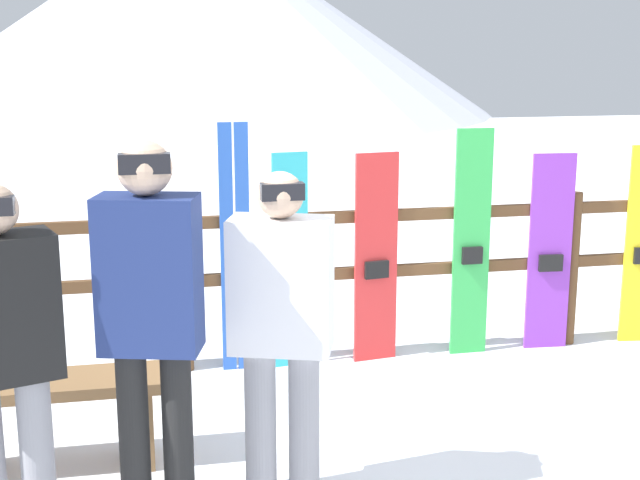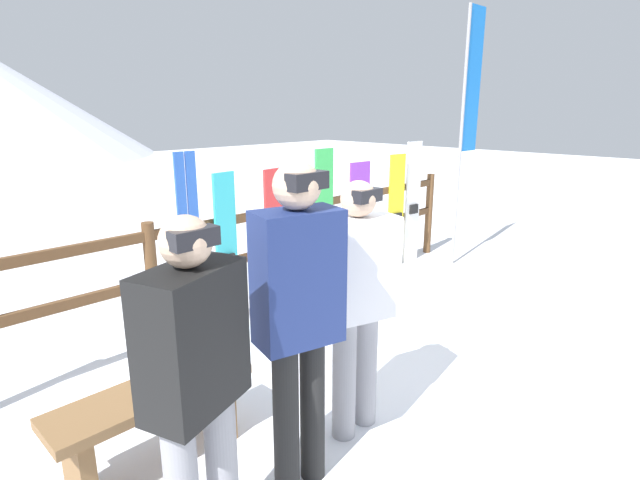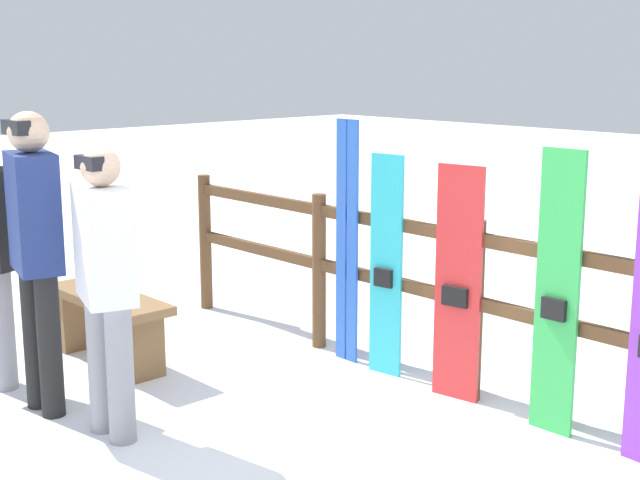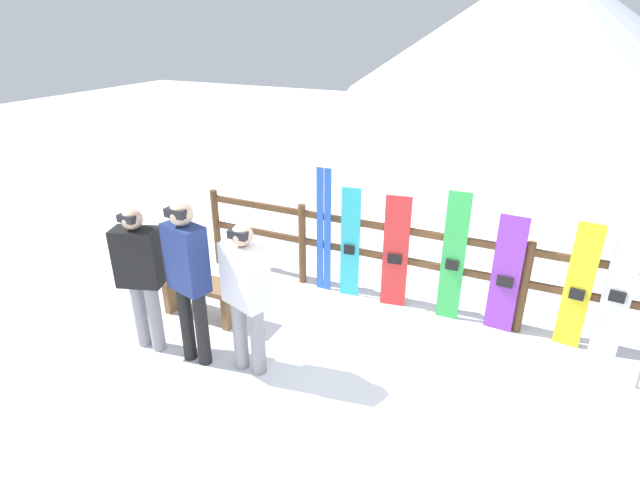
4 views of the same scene
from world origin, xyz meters
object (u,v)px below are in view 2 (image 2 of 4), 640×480
object	(u,v)px
person_navy	(298,308)
snowboard_white	(412,203)
snowboard_purple	(359,223)
bench	(154,411)
rental_flag	(468,106)
snowboard_yellow	(396,212)
ski_pair_blue	(191,250)
snowboard_red	(276,242)
person_white	(357,294)
snowboard_green	(324,223)
snowboard_cyan	(227,253)
person_black	(195,375)

from	to	relation	value
person_navy	snowboard_white	bearing A→B (deg)	26.65
snowboard_purple	snowboard_white	distance (m)	1.09
bench	rental_flag	bearing A→B (deg)	9.10
snowboard_white	snowboard_yellow	bearing A→B (deg)	-179.98
ski_pair_blue	snowboard_red	world-z (taller)	ski_pair_blue
person_white	snowboard_purple	size ratio (longest dim) A/B	1.14
person_white	snowboard_white	bearing A→B (deg)	29.11
snowboard_green	snowboard_purple	distance (m)	0.60
snowboard_cyan	snowboard_white	world-z (taller)	snowboard_white
bench	ski_pair_blue	bearing A→B (deg)	50.19
snowboard_yellow	rental_flag	xyz separation A→B (m)	(0.76, -0.48, 1.31)
bench	snowboard_red	distance (m)	2.39
person_black	snowboard_red	size ratio (longest dim) A/B	1.11
person_black	person_white	bearing A→B (deg)	6.31
snowboard_yellow	snowboard_white	distance (m)	0.37
bench	person_black	world-z (taller)	person_black
rental_flag	snowboard_red	bearing A→B (deg)	170.08
snowboard_cyan	snowboard_red	distance (m)	0.59
bench	person_white	distance (m)	1.34
person_black	snowboard_green	bearing A→B (deg)	34.92
person_navy	ski_pair_blue	world-z (taller)	person_navy
person_navy	snowboard_red	xyz separation A→B (m)	(1.53, 1.95, -0.32)
person_black	snowboard_yellow	size ratio (longest dim) A/B	1.11
person_navy	ski_pair_blue	xyz separation A→B (m)	(0.57, 1.96, -0.21)
bench	person_navy	world-z (taller)	person_navy
bench	person_black	bearing A→B (deg)	-100.83
snowboard_red	rental_flag	distance (m)	3.09
person_white	rental_flag	size ratio (longest dim) A/B	0.51
person_black	person_navy	distance (m)	0.62
snowboard_red	snowboard_white	size ratio (longest dim) A/B	0.91
snowboard_green	snowboard_white	bearing A→B (deg)	-0.00
person_white	snowboard_yellow	distance (m)	3.47
ski_pair_blue	snowboard_cyan	distance (m)	0.38
person_black	snowboard_yellow	xyz separation A→B (m)	(4.14, 1.97, -0.21)
snowboard_cyan	snowboard_yellow	world-z (taller)	snowboard_cyan
ski_pair_blue	person_navy	bearing A→B (deg)	-106.18
snowboard_purple	snowboard_yellow	world-z (taller)	snowboard_yellow
snowboard_purple	rental_flag	bearing A→B (deg)	-18.00
bench	snowboard_red	bearing A→B (deg)	31.90
person_white	snowboard_purple	bearing A→B (deg)	39.69
person_white	snowboard_cyan	world-z (taller)	person_white
person_navy	snowboard_cyan	xyz separation A→B (m)	(0.93, 1.95, -0.31)
person_white	snowboard_cyan	bearing A→B (deg)	79.30
snowboard_yellow	rental_flag	bearing A→B (deg)	-32.43
person_white	snowboard_green	bearing A→B (deg)	48.55
snowboard_red	snowboard_white	bearing A→B (deg)	0.00
person_white	snowboard_yellow	xyz separation A→B (m)	(2.94, 1.84, -0.20)
person_black	bench	bearing A→B (deg)	79.17
bench	snowboard_cyan	size ratio (longest dim) A/B	0.77
ski_pair_blue	snowboard_white	world-z (taller)	ski_pair_blue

